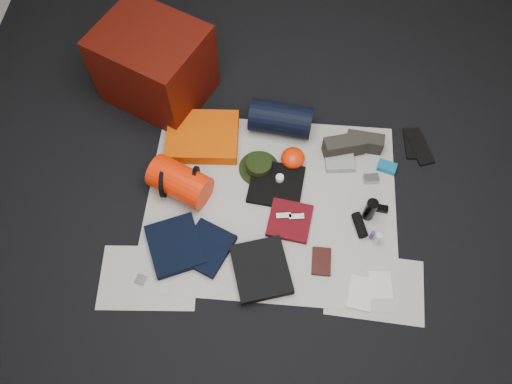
# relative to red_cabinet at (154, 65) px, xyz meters

# --- Properties ---
(floor) EXTENTS (4.50, 4.50, 0.02)m
(floor) POSITION_rel_red_cabinet_xyz_m (0.86, -0.85, -0.29)
(floor) COLOR black
(floor) RESTS_ON ground
(newspaper_mat) EXTENTS (1.60, 1.30, 0.01)m
(newspaper_mat) POSITION_rel_red_cabinet_xyz_m (0.86, -0.85, -0.28)
(newspaper_mat) COLOR silver
(newspaper_mat) RESTS_ON floor
(newspaper_sheet_front_left) EXTENTS (0.61, 0.44, 0.00)m
(newspaper_sheet_front_left) POSITION_rel_red_cabinet_xyz_m (0.16, -1.40, -0.28)
(newspaper_sheet_front_left) COLOR silver
(newspaper_sheet_front_left) RESTS_ON floor
(newspaper_sheet_front_right) EXTENTS (0.60, 0.43, 0.00)m
(newspaper_sheet_front_right) POSITION_rel_red_cabinet_xyz_m (1.51, -1.35, -0.28)
(newspaper_sheet_front_right) COLOR silver
(newspaper_sheet_front_right) RESTS_ON floor
(red_cabinet) EXTENTS (0.84, 0.79, 0.56)m
(red_cabinet) POSITION_rel_red_cabinet_xyz_m (0.00, 0.00, 0.00)
(red_cabinet) COLOR #450C05
(red_cabinet) RESTS_ON floor
(sleeping_pad) EXTENTS (0.50, 0.42, 0.09)m
(sleeping_pad) POSITION_rel_red_cabinet_xyz_m (0.36, -0.40, -0.23)
(sleeping_pad) COLOR #E54F02
(sleeping_pad) RESTS_ON newspaper_mat
(stuff_sack) EXTENTS (0.44, 0.36, 0.22)m
(stuff_sack) POSITION_rel_red_cabinet_xyz_m (0.28, -0.80, -0.16)
(stuff_sack) COLOR red
(stuff_sack) RESTS_ON newspaper_mat
(sack_strap_left) EXTENTS (0.02, 0.22, 0.22)m
(sack_strap_left) POSITION_rel_red_cabinet_xyz_m (0.18, -0.80, -0.17)
(sack_strap_left) COLOR black
(sack_strap_left) RESTS_ON newspaper_mat
(sack_strap_right) EXTENTS (0.03, 0.22, 0.22)m
(sack_strap_right) POSITION_rel_red_cabinet_xyz_m (0.38, -0.80, -0.17)
(sack_strap_right) COLOR black
(sack_strap_right) RESTS_ON newspaper_mat
(navy_duffel) EXTENTS (0.44, 0.27, 0.22)m
(navy_duffel) POSITION_rel_red_cabinet_xyz_m (0.89, -0.26, -0.16)
(navy_duffel) COLOR black
(navy_duffel) RESTS_ON newspaper_mat
(boonie_brim) EXTENTS (0.36, 0.36, 0.01)m
(boonie_brim) POSITION_rel_red_cabinet_xyz_m (0.76, -0.60, -0.27)
(boonie_brim) COLOR black
(boonie_brim) RESTS_ON newspaper_mat
(boonie_crown) EXTENTS (0.17, 0.17, 0.07)m
(boonie_crown) POSITION_rel_red_cabinet_xyz_m (0.76, -0.60, -0.23)
(boonie_crown) COLOR black
(boonie_crown) RESTS_ON boonie_brim
(hiking_boot_left) EXTENTS (0.30, 0.18, 0.14)m
(hiking_boot_left) POSITION_rel_red_cabinet_xyz_m (1.32, -0.42, -0.20)
(hiking_boot_left) COLOR #2D2923
(hiking_boot_left) RESTS_ON newspaper_mat
(hiking_boot_right) EXTENTS (0.26, 0.12, 0.12)m
(hiking_boot_right) POSITION_rel_red_cabinet_xyz_m (1.46, -0.37, -0.21)
(hiking_boot_right) COLOR #2D2923
(hiking_boot_right) RESTS_ON newspaper_mat
(flip_flop_left) EXTENTS (0.11, 0.25, 0.01)m
(flip_flop_left) POSITION_rel_red_cabinet_xyz_m (1.79, -0.31, -0.27)
(flip_flop_left) COLOR black
(flip_flop_left) RESTS_ON floor
(flip_flop_right) EXTENTS (0.20, 0.31, 0.02)m
(flip_flop_right) POSITION_rel_red_cabinet_xyz_m (1.84, -0.33, -0.27)
(flip_flop_right) COLOR black
(flip_flop_right) RESTS_ON floor
(trousers_navy_a) EXTENTS (0.42, 0.44, 0.05)m
(trousers_navy_a) POSITION_rel_red_cabinet_xyz_m (0.30, -1.20, -0.25)
(trousers_navy_a) COLOR black
(trousers_navy_a) RESTS_ON newspaper_mat
(trousers_navy_b) EXTENTS (0.36, 0.38, 0.05)m
(trousers_navy_b) POSITION_rel_red_cabinet_xyz_m (0.49, -1.20, -0.25)
(trousers_navy_b) COLOR black
(trousers_navy_b) RESTS_ON newspaper_mat
(trousers_charcoal) EXTENTS (0.41, 0.44, 0.06)m
(trousers_charcoal) POSITION_rel_red_cabinet_xyz_m (0.83, -1.31, -0.24)
(trousers_charcoal) COLOR black
(trousers_charcoal) RESTS_ON newspaper_mat
(black_tshirt) EXTENTS (0.38, 0.36, 0.03)m
(black_tshirt) POSITION_rel_red_cabinet_xyz_m (0.89, -0.72, -0.26)
(black_tshirt) COLOR black
(black_tshirt) RESTS_ON newspaper_mat
(red_shirt) EXTENTS (0.30, 0.30, 0.03)m
(red_shirt) POSITION_rel_red_cabinet_xyz_m (0.99, -0.97, -0.26)
(red_shirt) COLOR #590910
(red_shirt) RESTS_ON newspaper_mat
(orange_stuff_sack) EXTENTS (0.20, 0.20, 0.10)m
(orange_stuff_sack) POSITION_rel_red_cabinet_xyz_m (0.98, -0.53, -0.22)
(orange_stuff_sack) COLOR red
(orange_stuff_sack) RESTS_ON newspaper_mat
(first_aid_pouch) EXTENTS (0.20, 0.16, 0.05)m
(first_aid_pouch) POSITION_rel_red_cabinet_xyz_m (1.30, -0.51, -0.25)
(first_aid_pouch) COLOR gray
(first_aid_pouch) RESTS_ON newspaper_mat
(water_bottle) EXTENTS (0.09, 0.09, 0.18)m
(water_bottle) POSITION_rel_red_cabinet_xyz_m (1.48, -0.89, -0.18)
(water_bottle) COLOR black
(water_bottle) RESTS_ON newspaper_mat
(speaker) EXTENTS (0.11, 0.17, 0.06)m
(speaker) POSITION_rel_red_cabinet_xyz_m (1.42, -0.97, -0.24)
(speaker) COLOR black
(speaker) RESTS_ON newspaper_mat
(compact_camera) EXTENTS (0.11, 0.08, 0.04)m
(compact_camera) POSITION_rel_red_cabinet_xyz_m (1.50, -0.63, -0.25)
(compact_camera) COLOR #9FA0A4
(compact_camera) RESTS_ON newspaper_mat
(cyan_case) EXTENTS (0.14, 0.11, 0.04)m
(cyan_case) POSITION_rel_red_cabinet_xyz_m (1.61, -0.53, -0.25)
(cyan_case) COLOR #0E628E
(cyan_case) RESTS_ON newspaper_mat
(toiletry_purple) EXTENTS (0.03, 0.03, 0.08)m
(toiletry_purple) POSITION_rel_red_cabinet_xyz_m (1.50, -1.04, -0.23)
(toiletry_purple) COLOR #4E2577
(toiletry_purple) RESTS_ON newspaper_mat
(toiletry_clear) EXTENTS (0.05, 0.05, 0.11)m
(toiletry_clear) POSITION_rel_red_cabinet_xyz_m (1.53, -1.06, -0.22)
(toiletry_clear) COLOR silver
(toiletry_clear) RESTS_ON newspaper_mat
(paperback_book) EXTENTS (0.12, 0.18, 0.02)m
(paperback_book) POSITION_rel_red_cabinet_xyz_m (1.19, -1.22, -0.26)
(paperback_book) COLOR black
(paperback_book) RESTS_ON newspaper_mat
(map_booklet) EXTENTS (0.17, 0.22, 0.01)m
(map_booklet) POSITION_rel_red_cabinet_xyz_m (1.43, -1.40, -0.27)
(map_booklet) COLOR silver
(map_booklet) RESTS_ON newspaper_mat
(map_printout) EXTENTS (0.14, 0.18, 0.01)m
(map_printout) POSITION_rel_red_cabinet_xyz_m (1.55, -1.34, -0.27)
(map_printout) COLOR silver
(map_printout) RESTS_ON newspaper_mat
(sunglasses) EXTENTS (0.12, 0.06, 0.03)m
(sunglasses) POSITION_rel_red_cabinet_xyz_m (1.55, -0.83, -0.26)
(sunglasses) COLOR black
(sunglasses) RESTS_ON newspaper_mat
(key_cluster) EXTENTS (0.08, 0.08, 0.01)m
(key_cluster) POSITION_rel_red_cabinet_xyz_m (0.12, -1.42, -0.27)
(key_cluster) COLOR #9FA0A4
(key_cluster) RESTS_ON newspaper_mat
(tape_roll) EXTENTS (0.05, 0.05, 0.03)m
(tape_roll) POSITION_rel_red_cabinet_xyz_m (0.91, -0.69, -0.22)
(tape_roll) COLOR white
(tape_roll) RESTS_ON black_tshirt
(energy_bar_a) EXTENTS (0.10, 0.05, 0.01)m
(energy_bar_a) POSITION_rel_red_cabinet_xyz_m (0.95, -0.95, -0.23)
(energy_bar_a) COLOR #9FA0A4
(energy_bar_a) RESTS_ON red_shirt
(energy_bar_b) EXTENTS (0.10, 0.05, 0.01)m
(energy_bar_b) POSITION_rel_red_cabinet_xyz_m (1.03, -0.95, -0.23)
(energy_bar_b) COLOR #9FA0A4
(energy_bar_b) RESTS_ON red_shirt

